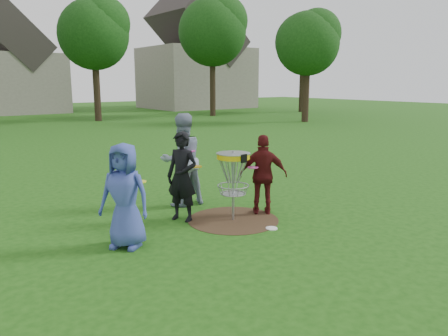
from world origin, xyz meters
TOP-DOWN VIEW (x-y plane):
  - ground at (0.00, 0.00)m, footprint 100.00×100.00m
  - dirt_patch at (0.00, 0.00)m, footprint 1.80×1.80m
  - player_blue at (-2.28, -0.06)m, footprint 0.97×1.00m
  - player_black at (-0.80, 0.59)m, footprint 0.67×0.76m
  - player_grey at (-0.24, 1.52)m, footprint 1.00×0.79m
  - player_maroon at (0.76, -0.03)m, footprint 1.00×0.92m
  - disc_on_grass at (0.25, -0.85)m, footprint 0.22×0.22m
  - disc_golf_basket at (0.00, -0.00)m, footprint 0.66×0.67m
  - held_discs at (-0.57, 0.40)m, footprint 2.70×1.52m
  - tree_row at (0.44, 20.67)m, footprint 51.20×17.42m
  - house_row at (4.78, 33.07)m, footprint 44.50×10.65m

SIDE VIEW (x-z plane):
  - ground at x=0.00m, z-range 0.00..0.00m
  - dirt_patch at x=0.00m, z-range 0.00..0.01m
  - disc_on_grass at x=0.25m, z-range 0.00..0.02m
  - player_maroon at x=0.76m, z-range 0.00..1.64m
  - player_blue at x=-2.28m, z-range 0.00..1.73m
  - player_black at x=-0.80m, z-range 0.00..1.75m
  - player_grey at x=-0.24m, z-range 0.00..2.03m
  - disc_golf_basket at x=0.00m, z-range 0.33..1.71m
  - held_discs at x=-0.57m, z-range 0.97..1.22m
  - house_row at x=4.78m, z-range -1.67..9.95m
  - tree_row at x=0.44m, z-range 1.26..11.16m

